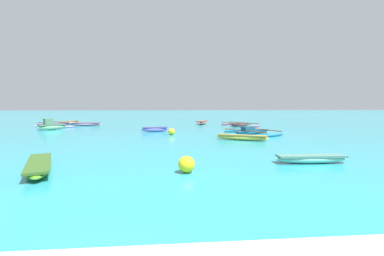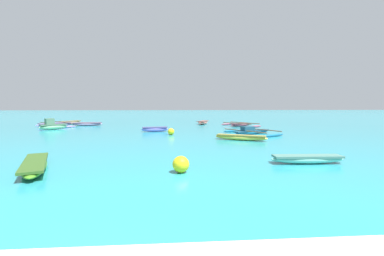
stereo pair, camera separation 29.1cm
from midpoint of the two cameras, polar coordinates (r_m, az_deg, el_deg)
name	(u,v)px [view 2 (the right image)]	position (r m, az deg, el deg)	size (l,w,h in m)	color
moored_boat_0	(55,125)	(29.86, -27.87, 0.66)	(4.78, 4.81, 0.46)	#AF7BC3
moored_boat_1	(155,129)	(21.56, -7.87, -0.23)	(2.26, 0.79, 0.41)	#7E75DB
moored_boat_2	(87,124)	(29.97, -22.02, 0.87)	(3.23, 0.85, 0.37)	#BF8FB8
moored_boat_3	(35,165)	(10.17, -30.86, -7.06)	(2.03, 3.50, 0.31)	#498C21
moored_boat_4	(241,137)	(16.49, 11.30, -2.02)	(3.22, 2.05, 0.34)	#E6D04B
moored_boat_5	(251,132)	(20.14, 13.44, -0.77)	(4.11, 4.69, 0.61)	#1B6C95
moored_boat_6	(240,124)	(27.75, 11.02, 0.77)	(3.72, 4.48, 0.37)	#9B4E63
moored_boat_7	(53,126)	(26.39, -28.28, 0.46)	(2.09, 2.18, 1.03)	#81C28C
moored_boat_8	(203,122)	(29.89, 2.73, 1.26)	(1.79, 2.62, 0.41)	#D57A6C
moored_boat_9	(307,159)	(10.75, 24.98, -6.21)	(2.81, 0.69, 0.31)	#72D0BB
moored_boat_10	(70,122)	(32.81, -25.21, 1.14)	(1.80, 2.93, 0.43)	tan
mooring_buoy_0	(171,132)	(19.20, -4.25, -0.79)	(0.49, 0.49, 0.49)	yellow
mooring_buoy_1	(181,164)	(8.42, -1.50, -8.07)	(0.55, 0.55, 0.55)	yellow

